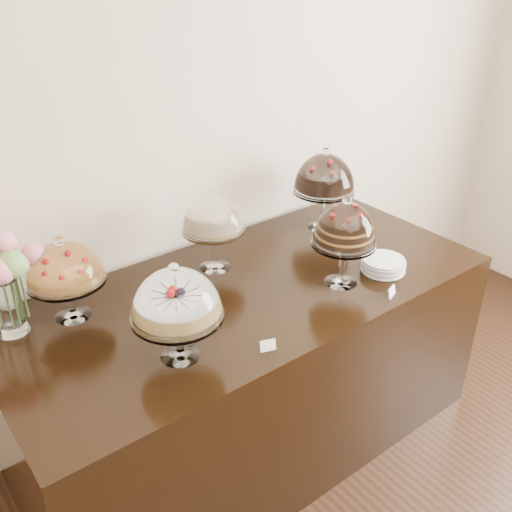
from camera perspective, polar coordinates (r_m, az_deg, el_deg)
wall_back at (r=2.73m, az=-7.28°, el=12.88°), size 5.00×0.04×3.00m
display_counter at (r=2.79m, az=-0.64°, el=-11.03°), size 2.20×1.00×0.90m
cake_stand_sugar_sponge at (r=2.01m, az=-7.99°, el=-4.28°), size 0.33×0.33×0.39m
cake_stand_choco_layer at (r=2.46m, az=8.88°, el=2.80°), size 0.28×0.28×0.42m
cake_stand_cheesecake at (r=2.57m, az=-4.31°, el=3.83°), size 0.29×0.29×0.39m
cake_stand_dark_choco at (r=2.97m, az=6.87°, el=7.92°), size 0.33×0.33×0.44m
cake_stand_fruit_tart at (r=2.34m, az=-18.62°, el=-1.02°), size 0.31×0.31×0.36m
plate_stack at (r=2.70m, az=12.61°, el=-0.88°), size 0.20×0.20×0.06m
price_card_left at (r=2.15m, az=1.20°, el=-8.94°), size 0.06×0.03×0.04m
price_card_right at (r=2.52m, az=13.42°, el=-3.49°), size 0.06×0.03×0.04m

